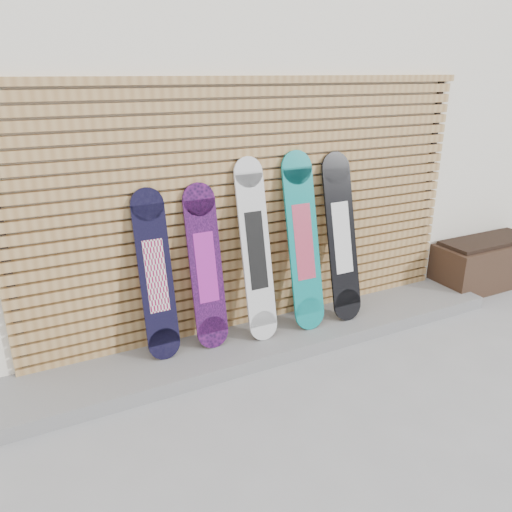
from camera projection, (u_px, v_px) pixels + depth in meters
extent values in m
plane|color=gray|center=(329.00, 378.00, 4.03)|extent=(80.00, 80.00, 0.00)
cube|color=white|center=(215.00, 114.00, 6.54)|extent=(12.00, 5.00, 3.60)
cube|color=slate|center=(272.00, 338.00, 4.51)|extent=(4.60, 0.70, 0.12)
cube|color=#A57944|center=(258.00, 317.00, 4.73)|extent=(4.20, 0.05, 0.08)
cube|color=#A57944|center=(258.00, 308.00, 4.70)|extent=(4.20, 0.05, 0.08)
cube|color=#A57944|center=(258.00, 298.00, 4.66)|extent=(4.20, 0.05, 0.07)
cube|color=#A57944|center=(258.00, 289.00, 4.63)|extent=(4.20, 0.05, 0.07)
cube|color=#A57944|center=(258.00, 279.00, 4.59)|extent=(4.20, 0.05, 0.07)
cube|color=#A57944|center=(258.00, 270.00, 4.56)|extent=(4.20, 0.05, 0.07)
cube|color=#A57944|center=(258.00, 260.00, 4.53)|extent=(4.20, 0.05, 0.07)
cube|color=#A57944|center=(258.00, 250.00, 4.49)|extent=(4.20, 0.05, 0.07)
cube|color=#A57944|center=(258.00, 239.00, 4.46)|extent=(4.20, 0.05, 0.07)
cube|color=#A57944|center=(258.00, 229.00, 4.43)|extent=(4.20, 0.05, 0.08)
cube|color=#A57944|center=(258.00, 219.00, 4.39)|extent=(4.20, 0.05, 0.08)
cube|color=#A57944|center=(258.00, 208.00, 4.36)|extent=(4.20, 0.05, 0.08)
cube|color=#A57944|center=(258.00, 197.00, 4.32)|extent=(4.20, 0.05, 0.08)
cube|color=#A57944|center=(258.00, 186.00, 4.29)|extent=(4.20, 0.05, 0.08)
cube|color=#A57944|center=(258.00, 175.00, 4.26)|extent=(4.20, 0.05, 0.08)
cube|color=#A57944|center=(258.00, 163.00, 4.22)|extent=(4.20, 0.05, 0.08)
cube|color=#A57944|center=(258.00, 152.00, 4.19)|extent=(4.20, 0.05, 0.08)
cube|color=#A57944|center=(258.00, 140.00, 4.15)|extent=(4.20, 0.05, 0.08)
cube|color=#A57944|center=(258.00, 128.00, 4.12)|extent=(4.20, 0.05, 0.08)
cube|color=#A57944|center=(258.00, 116.00, 4.09)|extent=(4.20, 0.05, 0.08)
cube|color=#A57944|center=(258.00, 104.00, 4.05)|extent=(4.20, 0.05, 0.08)
cube|color=#A57944|center=(258.00, 91.00, 4.02)|extent=(4.20, 0.05, 0.08)
cube|color=black|center=(4.00, 252.00, 3.56)|extent=(0.06, 0.04, 2.23)
cube|color=black|center=(427.00, 193.00, 5.26)|extent=(0.06, 0.04, 2.23)
cube|color=#A57944|center=(258.00, 79.00, 3.99)|extent=(4.26, 0.07, 0.06)
cube|color=#301F15|center=(484.00, 264.00, 5.69)|extent=(1.25, 0.52, 0.52)
cube|color=black|center=(488.00, 241.00, 5.59)|extent=(1.15, 0.42, 0.04)
cube|color=black|center=(156.00, 276.00, 3.94)|extent=(0.26, 0.23, 1.12)
cylinder|color=black|center=(164.00, 344.00, 4.05)|extent=(0.26, 0.07, 0.26)
cylinder|color=black|center=(147.00, 204.00, 3.83)|extent=(0.26, 0.07, 0.26)
cube|color=silver|center=(156.00, 276.00, 3.94)|extent=(0.16, 0.13, 0.58)
cube|color=black|center=(206.00, 267.00, 4.11)|extent=(0.28, 0.24, 1.11)
cylinder|color=black|center=(213.00, 332.00, 4.22)|extent=(0.28, 0.07, 0.27)
cylinder|color=black|center=(199.00, 199.00, 4.01)|extent=(0.28, 0.07, 0.27)
cube|color=#A52198|center=(206.00, 267.00, 4.11)|extent=(0.17, 0.14, 0.58)
cube|color=silver|center=(256.00, 251.00, 4.24)|extent=(0.26, 0.31, 1.30)
cylinder|color=silver|center=(263.00, 325.00, 4.34)|extent=(0.26, 0.08, 0.26)
cylinder|color=silver|center=(248.00, 172.00, 4.13)|extent=(0.26, 0.08, 0.26)
cube|color=black|center=(256.00, 251.00, 4.24)|extent=(0.16, 0.17, 0.66)
cube|color=#0C7B7A|center=(303.00, 242.00, 4.42)|extent=(0.30, 0.32, 1.28)
cylinder|color=#0C7B7A|center=(310.00, 313.00, 4.52)|extent=(0.30, 0.09, 0.30)
cylinder|color=#0C7B7A|center=(297.00, 167.00, 4.33)|extent=(0.30, 0.09, 0.30)
cube|color=#C1445E|center=(303.00, 242.00, 4.42)|extent=(0.19, 0.18, 0.66)
cube|color=black|center=(342.00, 238.00, 4.60)|extent=(0.30, 0.33, 1.24)
cylinder|color=black|center=(347.00, 305.00, 4.69)|extent=(0.30, 0.09, 0.30)
cylinder|color=black|center=(336.00, 168.00, 4.51)|extent=(0.30, 0.09, 0.30)
cube|color=silver|center=(342.00, 238.00, 4.60)|extent=(0.19, 0.18, 0.65)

